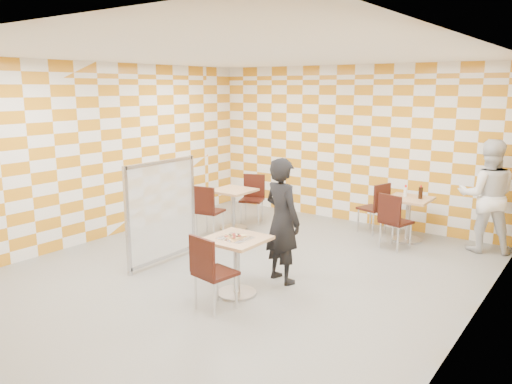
# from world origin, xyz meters

# --- Properties ---
(room_shell) EXTENTS (7.00, 7.00, 7.00)m
(room_shell) POSITION_xyz_m (0.00, 0.54, 1.50)
(room_shell) COLOR gray
(room_shell) RESTS_ON ground
(main_table) EXTENTS (0.70, 0.70, 0.75)m
(main_table) POSITION_xyz_m (0.40, -0.64, 0.51)
(main_table) COLOR tan
(main_table) RESTS_ON ground
(second_table) EXTENTS (0.70, 0.70, 0.75)m
(second_table) POSITION_xyz_m (1.38, 2.87, 0.51)
(second_table) COLOR tan
(second_table) RESTS_ON ground
(empty_table) EXTENTS (0.70, 0.70, 0.75)m
(empty_table) POSITION_xyz_m (-1.48, 1.68, 0.51)
(empty_table) COLOR tan
(empty_table) RESTS_ON ground
(chair_main_front) EXTENTS (0.48, 0.49, 0.92)m
(chair_main_front) POSITION_xyz_m (0.46, -1.22, 0.54)
(chair_main_front) COLOR black
(chair_main_front) RESTS_ON ground
(chair_second_front) EXTENTS (0.52, 0.52, 0.92)m
(chair_second_front) POSITION_xyz_m (1.35, 2.23, 0.54)
(chair_second_front) COLOR black
(chair_second_front) RESTS_ON ground
(chair_second_side) EXTENTS (0.53, 0.52, 0.92)m
(chair_second_side) POSITION_xyz_m (0.78, 2.93, 0.54)
(chair_second_side) COLOR black
(chair_second_side) RESTS_ON ground
(chair_empty_near) EXTENTS (0.49, 0.50, 0.92)m
(chair_empty_near) POSITION_xyz_m (-1.52, 0.99, 0.54)
(chair_empty_near) COLOR black
(chair_empty_near) RESTS_ON ground
(chair_empty_far) EXTENTS (0.55, 0.56, 0.92)m
(chair_empty_far) POSITION_xyz_m (-1.50, 2.31, 0.54)
(chair_empty_far) COLOR black
(chair_empty_far) RESTS_ON ground
(partition) EXTENTS (0.08, 1.38, 1.55)m
(partition) POSITION_xyz_m (-1.22, -0.35, 0.79)
(partition) COLOR white
(partition) RESTS_ON ground
(man_dark) EXTENTS (0.71, 0.57, 1.69)m
(man_dark) POSITION_xyz_m (0.62, 0.08, 0.85)
(man_dark) COLOR black
(man_dark) RESTS_ON ground
(man_white) EXTENTS (1.05, 0.93, 1.80)m
(man_white) POSITION_xyz_m (2.55, 3.05, 0.90)
(man_white) COLOR white
(man_white) RESTS_ON ground
(pizza_on_foil) EXTENTS (0.40, 0.40, 0.04)m
(pizza_on_foil) POSITION_xyz_m (0.40, -0.66, 0.77)
(pizza_on_foil) COLOR silver
(pizza_on_foil) RESTS_ON main_table
(sport_bottle) EXTENTS (0.06, 0.06, 0.20)m
(sport_bottle) POSITION_xyz_m (1.28, 2.94, 0.84)
(sport_bottle) COLOR white
(sport_bottle) RESTS_ON second_table
(soda_bottle) EXTENTS (0.07, 0.07, 0.23)m
(soda_bottle) POSITION_xyz_m (1.55, 2.91, 0.85)
(soda_bottle) COLOR black
(soda_bottle) RESTS_ON second_table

